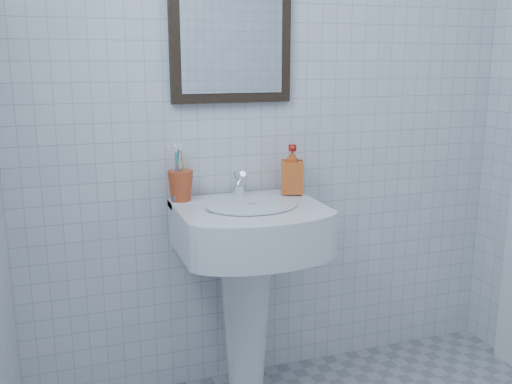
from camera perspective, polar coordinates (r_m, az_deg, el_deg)
name	(u,v)px	position (r m, az deg, el deg)	size (l,w,h in m)	color
wall_back	(277,99)	(2.45, 2.08, 9.29)	(2.20, 0.02, 2.50)	silver
washbasin	(247,270)	(2.32, -0.88, -7.76)	(0.57, 0.41, 0.87)	silver
faucet	(239,186)	(2.32, -1.70, 0.61)	(0.05, 0.10, 0.12)	white
toothbrush_cup	(181,186)	(2.27, -7.55, 0.63)	(0.10, 0.10, 0.12)	#B8421E
soap_dispenser	(292,169)	(2.39, 3.63, 2.29)	(0.09, 0.09, 0.20)	red
wall_mirror	(231,24)	(2.36, -2.50, 16.44)	(0.50, 0.04, 0.62)	black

